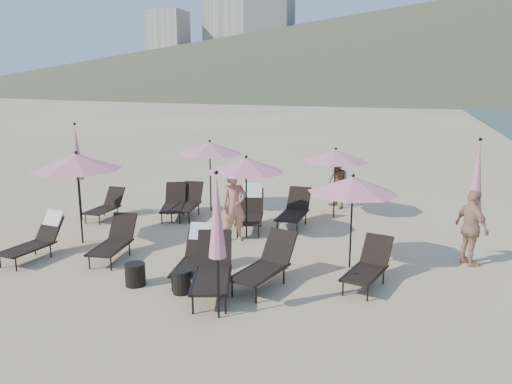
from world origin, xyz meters
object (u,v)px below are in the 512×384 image
(umbrella_open_1, at_px, (246,165))
(umbrella_closed_2, at_px, (77,153))
(side_table_0, at_px, (135,274))
(umbrella_open_4, at_px, (336,156))
(umbrella_closed_1, at_px, (477,177))
(lounger_6, at_px, (106,205))
(lounger_8, at_px, (188,202))
(lounger_10, at_px, (294,210))
(lounger_5, at_px, (368,266))
(lounger_3, at_px, (213,269))
(lounger_7, at_px, (174,203))
(beachgoer_a, at_px, (234,206))
(umbrella_open_0, at_px, (77,162))
(lounger_0, at_px, (37,238))
(umbrella_closed_0, at_px, (217,217))
(side_table_1, at_px, (182,282))
(lounger_2, at_px, (195,255))
(lounger_1, at_px, (114,241))
(beachgoer_c, at_px, (472,228))
(umbrella_open_2, at_px, (353,185))
(umbrella_open_3, at_px, (210,148))
(lounger_9, at_px, (251,209))
(beachgoer_b, at_px, (337,183))

(umbrella_open_1, relative_size, umbrella_closed_2, 0.76)
(umbrella_open_1, distance_m, side_table_0, 4.18)
(umbrella_open_4, bearing_deg, umbrella_closed_1, -40.60)
(lounger_6, xyz_separation_m, lounger_8, (2.21, 0.97, 0.05))
(lounger_10, bearing_deg, umbrella_open_1, -123.05)
(umbrella_open_1, bearing_deg, lounger_5, -34.24)
(lounger_3, xyz_separation_m, lounger_7, (-3.27, 4.85, -0.05))
(umbrella_open_4, relative_size, beachgoer_a, 1.17)
(lounger_5, xyz_separation_m, lounger_6, (-7.91, 2.78, -0.02))
(umbrella_open_0, xyz_separation_m, umbrella_open_4, (5.67, 4.39, -0.20))
(lounger_0, height_order, side_table_0, lounger_0)
(lounger_5, distance_m, side_table_0, 4.65)
(umbrella_closed_0, xyz_separation_m, side_table_1, (-1.07, 0.76, -1.57))
(lounger_5, bearing_deg, umbrella_closed_0, -122.67)
(umbrella_closed_2, bearing_deg, lounger_8, 26.58)
(lounger_7, height_order, umbrella_open_1, umbrella_open_1)
(umbrella_closed_0, bearing_deg, lounger_2, 125.82)
(lounger_1, distance_m, umbrella_closed_1, 8.18)
(lounger_5, relative_size, umbrella_open_4, 0.78)
(beachgoer_c, bearing_deg, lounger_7, 45.04)
(lounger_6, xyz_separation_m, umbrella_open_1, (4.59, -0.51, 1.52))
(side_table_1, bearing_deg, umbrella_closed_2, 143.18)
(lounger_6, bearing_deg, side_table_0, -50.30)
(lounger_3, relative_size, umbrella_open_4, 0.92)
(umbrella_open_1, height_order, umbrella_open_2, umbrella_open_1)
(umbrella_closed_0, bearing_deg, lounger_10, 90.67)
(lounger_2, height_order, umbrella_closed_2, umbrella_closed_2)
(umbrella_closed_1, relative_size, beachgoer_c, 1.66)
(lounger_5, height_order, umbrella_open_4, umbrella_open_4)
(umbrella_open_0, height_order, umbrella_open_3, umbrella_open_0)
(lounger_2, bearing_deg, umbrella_open_3, 100.29)
(lounger_9, height_order, umbrella_closed_1, umbrella_closed_1)
(beachgoer_b, bearing_deg, side_table_1, -55.62)
(lounger_2, bearing_deg, lounger_5, 0.86)
(lounger_10, height_order, beachgoer_a, beachgoer_a)
(lounger_9, distance_m, umbrella_open_2, 3.97)
(lounger_3, bearing_deg, umbrella_open_0, 138.28)
(lounger_8, distance_m, beachgoer_a, 2.86)
(umbrella_open_4, relative_size, beachgoer_b, 1.29)
(lounger_2, height_order, umbrella_closed_0, umbrella_closed_0)
(lounger_1, distance_m, umbrella_closed_2, 4.06)
(umbrella_open_0, bearing_deg, umbrella_open_2, 2.73)
(lounger_5, xyz_separation_m, lounger_7, (-6.06, 3.54, 0.02))
(umbrella_open_1, height_order, umbrella_open_3, umbrella_open_3)
(lounger_6, xyz_separation_m, lounger_7, (1.85, 0.76, 0.04))
(lounger_6, relative_size, umbrella_closed_0, 0.57)
(umbrella_closed_1, bearing_deg, beachgoer_b, 130.73)
(lounger_5, relative_size, lounger_6, 1.11)
(umbrella_open_1, height_order, side_table_1, umbrella_open_1)
(lounger_5, bearing_deg, lounger_8, 160.20)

